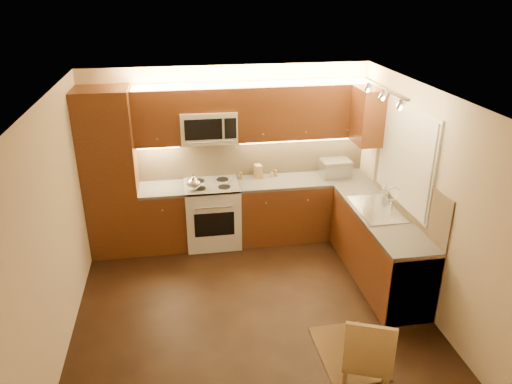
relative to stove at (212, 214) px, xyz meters
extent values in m
cube|color=black|center=(0.30, -1.68, -0.46)|extent=(4.00, 4.00, 0.01)
cube|color=beige|center=(0.30, -1.68, 2.04)|extent=(4.00, 4.00, 0.01)
cube|color=beige|center=(0.30, 0.32, 0.79)|extent=(4.00, 0.01, 2.50)
cube|color=beige|center=(0.30, -3.67, 0.79)|extent=(4.00, 0.01, 2.50)
cube|color=beige|center=(-1.70, -1.68, 0.79)|extent=(0.01, 4.00, 2.50)
cube|color=beige|center=(2.30, -1.68, 0.79)|extent=(0.01, 4.00, 2.50)
cube|color=#4E1E10|center=(-1.35, 0.02, 0.69)|extent=(0.70, 0.60, 2.30)
cube|color=#4E1E10|center=(-0.69, 0.02, -0.03)|extent=(0.62, 0.60, 0.86)
cube|color=#353230|center=(-0.69, 0.02, 0.42)|extent=(0.62, 0.60, 0.04)
cube|color=#4E1E10|center=(1.34, 0.02, -0.03)|extent=(1.92, 0.60, 0.86)
cube|color=#353230|center=(1.34, 0.02, 0.42)|extent=(1.92, 0.60, 0.04)
cube|color=#4E1E10|center=(2.00, -1.28, -0.03)|extent=(0.60, 2.00, 0.86)
cube|color=#353230|center=(2.00, -1.28, 0.42)|extent=(0.60, 2.00, 0.04)
cube|color=silver|center=(2.00, -1.98, -0.03)|extent=(0.58, 0.60, 0.84)
cube|color=tan|center=(0.65, 0.31, 0.74)|extent=(3.30, 0.02, 0.60)
cube|color=tan|center=(2.29, -1.28, 0.74)|extent=(0.02, 2.00, 0.60)
cube|color=#4E1E10|center=(-0.69, 0.15, 1.42)|extent=(0.62, 0.35, 0.75)
cube|color=#4E1E10|center=(1.34, 0.15, 1.42)|extent=(1.92, 0.35, 0.75)
cube|color=#4E1E10|center=(0.00, 0.15, 1.63)|extent=(0.76, 0.35, 0.31)
cube|color=#4E1E10|center=(2.12, -0.28, 1.42)|extent=(0.35, 0.50, 0.75)
cube|color=silver|center=(2.29, -1.12, 1.14)|extent=(0.03, 1.44, 1.24)
cube|color=silver|center=(2.27, -1.12, 1.14)|extent=(0.02, 1.36, 1.16)
cube|color=silver|center=(1.85, -1.27, 2.00)|extent=(0.04, 1.20, 0.03)
cube|color=silver|center=(1.82, 0.05, 0.57)|extent=(0.43, 0.33, 0.25)
cube|color=olive|center=(0.70, 0.19, 0.54)|extent=(0.11, 0.16, 0.19)
cylinder|color=silver|center=(0.44, 0.21, 0.48)|extent=(0.06, 0.06, 0.09)
cylinder|color=brown|center=(0.44, 0.17, 0.49)|extent=(0.05, 0.05, 0.10)
cylinder|color=silver|center=(0.89, 0.16, 0.49)|extent=(0.06, 0.06, 0.10)
cylinder|color=olive|center=(0.96, 0.20, 0.49)|extent=(0.05, 0.05, 0.10)
imported|color=silver|center=(2.24, -0.77, 0.54)|extent=(0.11, 0.12, 0.20)
cube|color=black|center=(1.17, -2.58, -0.45)|extent=(0.61, 0.91, 0.01)
camera|label=1|loc=(-0.41, -6.34, 3.09)|focal=34.29mm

